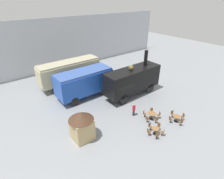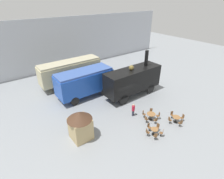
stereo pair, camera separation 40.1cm
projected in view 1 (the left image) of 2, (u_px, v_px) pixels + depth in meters
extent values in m
plane|color=gray|center=(122.00, 101.00, 22.73)|extent=(80.00, 80.00, 0.00)
cube|color=#B2B7C1|center=(66.00, 43.00, 31.38)|extent=(44.00, 0.15, 9.00)
cube|color=beige|center=(70.00, 71.00, 25.95)|extent=(9.14, 2.51, 2.64)
cube|color=tan|center=(69.00, 62.00, 25.27)|extent=(8.96, 2.31, 0.24)
cylinder|color=black|center=(90.00, 79.00, 27.33)|extent=(1.30, 0.12, 1.30)
cylinder|color=black|center=(83.00, 74.00, 28.99)|extent=(1.30, 0.12, 1.30)
cylinder|color=black|center=(57.00, 89.00, 24.36)|extent=(1.30, 0.12, 1.30)
cylinder|color=black|center=(50.00, 83.00, 26.01)|extent=(1.30, 0.12, 1.30)
cube|color=blue|center=(84.00, 82.00, 22.98)|extent=(7.43, 2.89, 2.66)
cone|color=blue|center=(112.00, 74.00, 25.45)|extent=(1.67, 2.53, 2.53)
cube|color=#3A579D|center=(83.00, 72.00, 22.29)|extent=(7.29, 2.66, 0.24)
cylinder|color=black|center=(104.00, 91.00, 23.95)|extent=(1.13, 0.12, 1.13)
cylinder|color=black|center=(93.00, 84.00, 25.86)|extent=(1.13, 0.12, 1.13)
cylinder|color=black|center=(75.00, 102.00, 21.53)|extent=(1.13, 0.12, 1.13)
cylinder|color=black|center=(65.00, 93.00, 23.44)|extent=(1.13, 0.12, 1.13)
cube|color=black|center=(133.00, 79.00, 23.10)|extent=(8.09, 2.42, 2.92)
cylinder|color=black|center=(146.00, 58.00, 23.11)|extent=(0.47, 0.47, 2.07)
sphere|color=brown|center=(131.00, 68.00, 22.04)|extent=(0.64, 0.64, 0.64)
cylinder|color=black|center=(150.00, 88.00, 24.41)|extent=(1.35, 0.12, 1.35)
cylinder|color=black|center=(138.00, 83.00, 26.00)|extent=(1.35, 0.12, 1.35)
cylinder|color=black|center=(124.00, 100.00, 21.78)|extent=(1.35, 0.12, 1.35)
cylinder|color=black|center=(113.00, 92.00, 23.37)|extent=(1.35, 0.12, 1.35)
cylinder|color=black|center=(151.00, 119.00, 19.44)|extent=(0.44, 0.44, 0.02)
cylinder|color=black|center=(151.00, 116.00, 19.26)|extent=(0.08, 0.08, 0.72)
cylinder|color=olive|center=(152.00, 113.00, 19.08)|extent=(0.95, 0.95, 0.03)
cylinder|color=black|center=(155.00, 134.00, 17.34)|extent=(0.44, 0.44, 0.02)
cylinder|color=black|center=(155.00, 131.00, 17.17)|extent=(0.08, 0.08, 0.66)
cylinder|color=olive|center=(156.00, 129.00, 17.01)|extent=(0.72, 0.72, 0.03)
cylinder|color=black|center=(176.00, 121.00, 19.07)|extent=(0.44, 0.44, 0.02)
cylinder|color=black|center=(176.00, 119.00, 18.91)|extent=(0.08, 0.08, 0.66)
cylinder|color=olive|center=(177.00, 116.00, 18.74)|extent=(0.82, 0.82, 0.03)
cylinder|color=black|center=(158.00, 117.00, 19.44)|extent=(0.06, 0.06, 0.42)
cylinder|color=brown|center=(158.00, 115.00, 19.33)|extent=(0.36, 0.36, 0.03)
cube|color=brown|center=(160.00, 113.00, 19.24)|extent=(0.18, 0.27, 0.42)
cylinder|color=black|center=(151.00, 113.00, 20.02)|extent=(0.06, 0.06, 0.42)
cylinder|color=brown|center=(151.00, 112.00, 19.91)|extent=(0.36, 0.36, 0.03)
cube|color=brown|center=(152.00, 109.00, 19.94)|extent=(0.22, 0.24, 0.42)
cylinder|color=black|center=(145.00, 115.00, 19.67)|extent=(0.06, 0.06, 0.42)
cylinder|color=brown|center=(145.00, 114.00, 19.56)|extent=(0.36, 0.36, 0.03)
cube|color=brown|center=(144.00, 112.00, 19.52)|extent=(0.28, 0.15, 0.42)
cylinder|color=black|center=(147.00, 121.00, 18.87)|extent=(0.06, 0.06, 0.42)
cylinder|color=brown|center=(147.00, 119.00, 18.76)|extent=(0.36, 0.36, 0.03)
cube|color=brown|center=(147.00, 118.00, 18.56)|extent=(0.07, 0.29, 0.42)
cylinder|color=black|center=(156.00, 121.00, 18.73)|extent=(0.06, 0.06, 0.42)
cylinder|color=brown|center=(156.00, 120.00, 18.63)|extent=(0.36, 0.36, 0.03)
cube|color=brown|center=(157.00, 119.00, 18.40)|extent=(0.29, 0.10, 0.42)
cylinder|color=black|center=(149.00, 134.00, 17.07)|extent=(0.06, 0.06, 0.42)
cylinder|color=brown|center=(149.00, 132.00, 16.97)|extent=(0.36, 0.36, 0.03)
cube|color=brown|center=(148.00, 131.00, 16.82)|extent=(0.14, 0.28, 0.42)
cylinder|color=black|center=(156.00, 137.00, 16.66)|extent=(0.06, 0.06, 0.42)
cylinder|color=brown|center=(157.00, 135.00, 16.55)|extent=(0.36, 0.36, 0.03)
cube|color=brown|center=(157.00, 135.00, 16.31)|extent=(0.25, 0.21, 0.42)
cylinder|color=black|center=(162.00, 134.00, 17.05)|extent=(0.06, 0.06, 0.42)
cylinder|color=brown|center=(162.00, 132.00, 16.94)|extent=(0.36, 0.36, 0.03)
cube|color=brown|center=(164.00, 131.00, 16.79)|extent=(0.26, 0.19, 0.42)
cylinder|color=black|center=(158.00, 129.00, 17.70)|extent=(0.06, 0.06, 0.42)
cylinder|color=brown|center=(158.00, 127.00, 17.60)|extent=(0.36, 0.36, 0.03)
cube|color=brown|center=(159.00, 125.00, 17.60)|extent=(0.11, 0.29, 0.42)
cylinder|color=black|center=(150.00, 129.00, 17.72)|extent=(0.06, 0.06, 0.42)
cylinder|color=brown|center=(150.00, 127.00, 17.61)|extent=(0.36, 0.36, 0.03)
cube|color=brown|center=(150.00, 124.00, 17.62)|extent=(0.29, 0.06, 0.42)
cylinder|color=black|center=(170.00, 121.00, 18.78)|extent=(0.06, 0.06, 0.42)
cylinder|color=brown|center=(171.00, 119.00, 18.68)|extent=(0.36, 0.36, 0.03)
cube|color=brown|center=(170.00, 118.00, 18.53)|extent=(0.14, 0.28, 0.42)
cylinder|color=black|center=(180.00, 124.00, 18.38)|extent=(0.06, 0.06, 0.42)
cylinder|color=brown|center=(181.00, 122.00, 18.27)|extent=(0.36, 0.36, 0.03)
cube|color=brown|center=(182.00, 121.00, 18.03)|extent=(0.28, 0.14, 0.42)
cylinder|color=black|center=(182.00, 119.00, 19.16)|extent=(0.06, 0.06, 0.42)
cylinder|color=brown|center=(182.00, 117.00, 19.05)|extent=(0.36, 0.36, 0.03)
cube|color=brown|center=(184.00, 115.00, 18.99)|extent=(0.14, 0.28, 0.42)
cylinder|color=black|center=(172.00, 116.00, 19.57)|extent=(0.06, 0.06, 0.42)
cylinder|color=brown|center=(173.00, 114.00, 19.46)|extent=(0.36, 0.36, 0.03)
cube|color=brown|center=(172.00, 112.00, 19.48)|extent=(0.28, 0.14, 0.42)
cylinder|color=#262633|center=(134.00, 113.00, 19.87)|extent=(0.24, 0.24, 0.71)
cylinder|color=#B2192D|center=(134.00, 108.00, 19.55)|extent=(0.34, 0.34, 0.63)
sphere|color=tan|center=(134.00, 105.00, 19.35)|extent=(0.21, 0.21, 0.21)
cube|color=tan|center=(82.00, 129.00, 16.36)|extent=(1.80, 1.80, 2.20)
cone|color=#472D1E|center=(81.00, 116.00, 15.64)|extent=(2.34, 2.34, 0.80)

